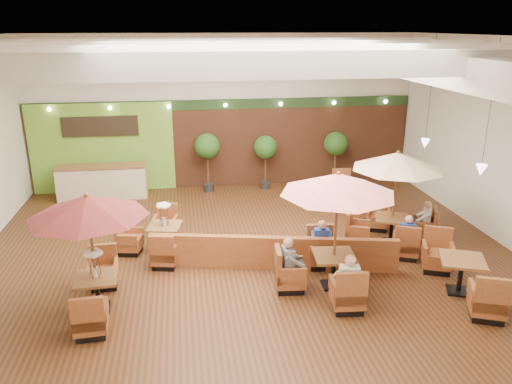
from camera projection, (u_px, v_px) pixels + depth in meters
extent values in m
plane|color=#381E0F|center=(248.00, 251.00, 13.36)|extent=(14.00, 14.00, 0.00)
cube|color=silver|center=(225.00, 112.00, 18.11)|extent=(14.00, 0.04, 5.50)
cube|color=silver|center=(306.00, 256.00, 6.87)|extent=(14.00, 0.04, 5.50)
cube|color=silver|center=(503.00, 142.00, 13.50)|extent=(0.04, 12.00, 5.50)
cube|color=white|center=(247.00, 37.00, 11.61)|extent=(14.00, 12.00, 0.04)
cube|color=brown|center=(226.00, 144.00, 18.42)|extent=(13.90, 0.10, 3.20)
cube|color=#1E3819|center=(225.00, 104.00, 17.95)|extent=(13.90, 0.12, 0.35)
cube|color=#70AC32|center=(103.00, 148.00, 17.73)|extent=(5.00, 0.08, 3.20)
cube|color=black|center=(100.00, 126.00, 17.40)|extent=(2.60, 0.08, 0.70)
cube|color=white|center=(387.00, 60.00, 12.29)|extent=(0.60, 11.00, 0.60)
cube|color=white|center=(280.00, 65.00, 7.98)|extent=(13.60, 0.12, 0.45)
cube|color=white|center=(255.00, 56.00, 10.51)|extent=(13.60, 0.12, 0.45)
cube|color=white|center=(240.00, 50.00, 12.94)|extent=(13.60, 0.12, 0.45)
cube|color=white|center=(229.00, 46.00, 15.47)|extent=(13.60, 0.12, 0.45)
cylinder|color=black|center=(491.00, 106.00, 12.02)|extent=(0.01, 0.01, 3.20)
cone|color=white|center=(481.00, 170.00, 12.53)|extent=(0.28, 0.28, 0.28)
cylinder|color=black|center=(431.00, 91.00, 14.83)|extent=(0.01, 0.01, 3.20)
cone|color=white|center=(425.00, 143.00, 15.34)|extent=(0.28, 0.28, 0.28)
sphere|color=#FFEAC6|center=(49.00, 109.00, 16.87)|extent=(0.14, 0.14, 0.14)
sphere|color=#FFEAC6|center=(110.00, 108.00, 17.16)|extent=(0.14, 0.14, 0.14)
sphere|color=#FFEAC6|center=(169.00, 107.00, 17.45)|extent=(0.14, 0.14, 0.14)
sphere|color=#FFEAC6|center=(226.00, 105.00, 17.73)|extent=(0.14, 0.14, 0.14)
sphere|color=#FFEAC6|center=(281.00, 104.00, 18.02)|extent=(0.14, 0.14, 0.14)
sphere|color=#FFEAC6|center=(334.00, 103.00, 18.31)|extent=(0.14, 0.14, 0.14)
sphere|color=#FFEAC6|center=(386.00, 101.00, 18.60)|extent=(0.14, 0.14, 0.14)
cube|color=beige|center=(103.00, 183.00, 17.33)|extent=(3.00, 0.70, 1.10)
cube|color=brown|center=(101.00, 166.00, 17.14)|extent=(3.00, 0.75, 0.06)
cube|color=brown|center=(272.00, 253.00, 12.30)|extent=(6.05, 1.47, 0.85)
cube|color=brown|center=(96.00, 278.00, 10.45)|extent=(0.90, 0.90, 0.06)
cylinder|color=black|center=(98.00, 293.00, 10.56)|extent=(0.10, 0.10, 0.66)
cube|color=black|center=(99.00, 308.00, 10.67)|extent=(0.48, 0.48, 0.04)
cube|color=brown|center=(91.00, 321.00, 9.69)|extent=(0.66, 0.66, 0.32)
cube|color=brown|center=(86.00, 315.00, 9.35)|extent=(0.63, 0.14, 0.70)
cube|color=brown|center=(74.00, 314.00, 9.57)|extent=(0.11, 0.56, 0.28)
cube|color=brown|center=(105.00, 310.00, 9.68)|extent=(0.11, 0.56, 0.28)
cube|color=black|center=(92.00, 331.00, 9.76)|extent=(0.58, 0.58, 0.14)
cube|color=brown|center=(104.00, 275.00, 11.48)|extent=(0.66, 0.66, 0.32)
cube|color=brown|center=(105.00, 258.00, 11.63)|extent=(0.63, 0.14, 0.70)
cube|color=brown|center=(116.00, 266.00, 11.47)|extent=(0.11, 0.56, 0.28)
cube|color=brown|center=(90.00, 268.00, 11.36)|extent=(0.11, 0.56, 0.28)
cube|color=black|center=(105.00, 284.00, 11.55)|extent=(0.58, 0.58, 0.14)
cylinder|color=brown|center=(93.00, 255.00, 10.28)|extent=(0.06, 0.06, 2.52)
cone|color=#571A19|center=(88.00, 206.00, 9.94)|extent=(2.42, 2.42, 0.45)
sphere|color=brown|center=(86.00, 195.00, 9.86)|extent=(0.10, 0.10, 0.10)
cylinder|color=silver|center=(95.00, 272.00, 10.41)|extent=(0.10, 0.10, 0.22)
cube|color=brown|center=(334.00, 256.00, 11.35)|extent=(0.99, 0.99, 0.06)
cylinder|color=black|center=(333.00, 271.00, 11.47)|extent=(0.11, 0.11, 0.71)
cube|color=black|center=(333.00, 285.00, 11.59)|extent=(0.52, 0.52, 0.04)
cube|color=brown|center=(347.00, 296.00, 10.54)|extent=(0.72, 0.72, 0.34)
cube|color=brown|center=(354.00, 289.00, 10.18)|extent=(0.67, 0.17, 0.75)
cube|color=brown|center=(333.00, 288.00, 10.45)|extent=(0.14, 0.60, 0.30)
cube|color=brown|center=(363.00, 287.00, 10.49)|extent=(0.14, 0.60, 0.30)
cube|color=black|center=(347.00, 306.00, 10.62)|extent=(0.64, 0.64, 0.15)
cube|color=brown|center=(321.00, 254.00, 12.45)|extent=(0.72, 0.72, 0.34)
cube|color=brown|center=(318.00, 238.00, 12.60)|extent=(0.67, 0.17, 0.75)
cube|color=brown|center=(334.00, 246.00, 12.40)|extent=(0.14, 0.60, 0.30)
cube|color=brown|center=(309.00, 247.00, 12.36)|extent=(0.14, 0.60, 0.30)
cube|color=black|center=(321.00, 263.00, 12.53)|extent=(0.64, 0.64, 0.15)
cube|color=brown|center=(290.00, 277.00, 11.35)|extent=(0.72, 0.72, 0.34)
cube|color=brown|center=(302.00, 263.00, 11.31)|extent=(0.17, 0.67, 0.75)
cube|color=brown|center=(289.00, 262.00, 11.57)|extent=(0.60, 0.14, 0.30)
cube|color=brown|center=(292.00, 275.00, 10.99)|extent=(0.60, 0.14, 0.30)
cube|color=black|center=(290.00, 286.00, 11.43)|extent=(0.64, 0.64, 0.15)
cylinder|color=brown|center=(335.00, 233.00, 11.17)|extent=(0.06, 0.06, 2.68)
cone|color=#C4665F|center=(338.00, 184.00, 10.80)|extent=(2.57, 2.57, 0.45)
sphere|color=brown|center=(339.00, 173.00, 10.73)|extent=(0.10, 0.10, 0.10)
cube|color=brown|center=(392.00, 218.00, 13.69)|extent=(1.13, 1.13, 0.06)
cylinder|color=black|center=(391.00, 230.00, 13.80)|extent=(0.10, 0.10, 0.67)
cube|color=black|center=(390.00, 242.00, 13.91)|extent=(0.60, 0.60, 0.04)
cube|color=brown|center=(406.00, 247.00, 12.92)|extent=(0.83, 0.83, 0.32)
cube|color=brown|center=(415.00, 240.00, 12.61)|extent=(0.62, 0.34, 0.71)
cube|color=brown|center=(395.00, 238.00, 12.93)|extent=(0.30, 0.54, 0.28)
cube|color=brown|center=(419.00, 241.00, 12.78)|extent=(0.30, 0.54, 0.28)
cube|color=black|center=(405.00, 255.00, 12.99)|extent=(0.73, 0.73, 0.14)
cube|color=brown|center=(378.00, 220.00, 14.73)|extent=(0.83, 0.83, 0.32)
cube|color=brown|center=(372.00, 207.00, 14.84)|extent=(0.62, 0.34, 0.71)
cube|color=brown|center=(388.00, 214.00, 14.59)|extent=(0.30, 0.54, 0.28)
cube|color=brown|center=(368.00, 212.00, 14.73)|extent=(0.30, 0.54, 0.28)
cube|color=black|center=(377.00, 227.00, 14.80)|extent=(0.73, 0.73, 0.14)
cube|color=brown|center=(358.00, 234.00, 13.68)|extent=(0.83, 0.83, 0.32)
cube|color=brown|center=(365.00, 222.00, 13.72)|extent=(0.34, 0.62, 0.71)
cube|color=brown|center=(359.00, 224.00, 13.89)|extent=(0.54, 0.30, 0.28)
cube|color=brown|center=(357.00, 232.00, 13.35)|extent=(0.54, 0.30, 0.28)
cube|color=black|center=(357.00, 242.00, 13.76)|extent=(0.73, 0.73, 0.14)
cube|color=brown|center=(423.00, 230.00, 13.96)|extent=(0.83, 0.83, 0.32)
cube|color=brown|center=(418.00, 222.00, 13.73)|extent=(0.34, 0.62, 0.71)
cube|color=brown|center=(425.00, 227.00, 13.63)|extent=(0.54, 0.30, 0.28)
cube|color=brown|center=(424.00, 220.00, 14.17)|extent=(0.54, 0.30, 0.28)
cube|color=black|center=(423.00, 238.00, 14.04)|extent=(0.73, 0.73, 0.14)
cylinder|color=brown|center=(394.00, 200.00, 13.52)|extent=(0.06, 0.06, 2.54)
cone|color=#C7B18A|center=(398.00, 161.00, 13.17)|extent=(2.43, 2.43, 0.45)
sphere|color=brown|center=(398.00, 152.00, 13.10)|extent=(0.10, 0.10, 0.10)
cube|color=brown|center=(165.00, 226.00, 13.18)|extent=(0.99, 0.99, 0.06)
cylinder|color=black|center=(165.00, 238.00, 13.29)|extent=(0.10, 0.10, 0.65)
cube|color=black|center=(166.00, 250.00, 13.40)|extent=(0.52, 0.52, 0.04)
cube|color=brown|center=(165.00, 256.00, 12.44)|extent=(0.72, 0.72, 0.32)
cube|color=brown|center=(166.00, 249.00, 12.12)|extent=(0.62, 0.22, 0.69)
cube|color=brown|center=(153.00, 248.00, 12.39)|extent=(0.19, 0.55, 0.28)
cube|color=brown|center=(176.00, 249.00, 12.36)|extent=(0.19, 0.55, 0.28)
cube|color=black|center=(165.00, 264.00, 12.51)|extent=(0.64, 0.64, 0.14)
cube|color=brown|center=(166.00, 227.00, 14.19)|extent=(0.72, 0.72, 0.32)
cube|color=brown|center=(164.00, 214.00, 14.33)|extent=(0.62, 0.22, 0.69)
cube|color=brown|center=(176.00, 221.00, 14.12)|extent=(0.19, 0.55, 0.28)
cube|color=brown|center=(156.00, 221.00, 14.14)|extent=(0.19, 0.55, 0.28)
cube|color=black|center=(166.00, 235.00, 14.26)|extent=(0.64, 0.64, 0.14)
cube|color=brown|center=(130.00, 243.00, 13.18)|extent=(0.72, 0.72, 0.32)
cube|color=brown|center=(139.00, 231.00, 13.17)|extent=(0.22, 0.62, 0.69)
cube|color=brown|center=(132.00, 232.00, 13.39)|extent=(0.55, 0.19, 0.28)
cube|color=brown|center=(126.00, 240.00, 12.85)|extent=(0.55, 0.19, 0.28)
cube|color=black|center=(130.00, 251.00, 13.25)|extent=(0.64, 0.64, 0.14)
cylinder|color=silver|center=(164.00, 221.00, 13.14)|extent=(0.10, 0.10, 0.22)
cube|color=brown|center=(463.00, 260.00, 11.09)|extent=(1.23, 1.23, 0.07)
cylinder|color=black|center=(460.00, 276.00, 11.21)|extent=(0.11, 0.11, 0.73)
cube|color=black|center=(458.00, 291.00, 11.34)|extent=(0.65, 0.65, 0.04)
cube|color=brown|center=(487.00, 303.00, 10.25)|extent=(0.90, 0.90, 0.35)
cube|color=brown|center=(503.00, 295.00, 9.91)|extent=(0.68, 0.36, 0.78)
cube|color=brown|center=(472.00, 292.00, 10.25)|extent=(0.31, 0.60, 0.31)
cube|color=brown|center=(506.00, 296.00, 10.11)|extent=(0.31, 0.60, 0.31)
cube|color=black|center=(485.00, 314.00, 10.33)|extent=(0.79, 0.79, 0.16)
cube|color=brown|center=(437.00, 258.00, 12.23)|extent=(0.90, 0.90, 0.35)
cube|color=brown|center=(429.00, 242.00, 12.35)|extent=(0.68, 0.36, 0.78)
cube|color=brown|center=(452.00, 251.00, 12.08)|extent=(0.31, 0.60, 0.31)
cube|color=brown|center=(424.00, 249.00, 12.23)|extent=(0.31, 0.60, 0.31)
cube|color=black|center=(436.00, 268.00, 12.31)|extent=(0.79, 0.79, 0.16)
cube|color=brown|center=(352.00, 186.00, 16.31)|extent=(1.01, 1.01, 0.06)
cylinder|color=black|center=(352.00, 197.00, 16.43)|extent=(0.10, 0.10, 0.69)
cube|color=black|center=(351.00, 207.00, 16.55)|extent=(0.53, 0.53, 0.04)
cube|color=brown|center=(362.00, 209.00, 15.52)|extent=(0.74, 0.74, 0.34)
cube|color=brown|center=(367.00, 203.00, 15.17)|extent=(0.66, 0.20, 0.73)
cube|color=brown|center=(353.00, 203.00, 15.45)|extent=(0.16, 0.58, 0.29)
cube|color=brown|center=(372.00, 203.00, 15.46)|extent=(0.16, 0.58, 0.29)
cube|color=black|center=(361.00, 216.00, 15.60)|extent=(0.65, 0.65, 0.15)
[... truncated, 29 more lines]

